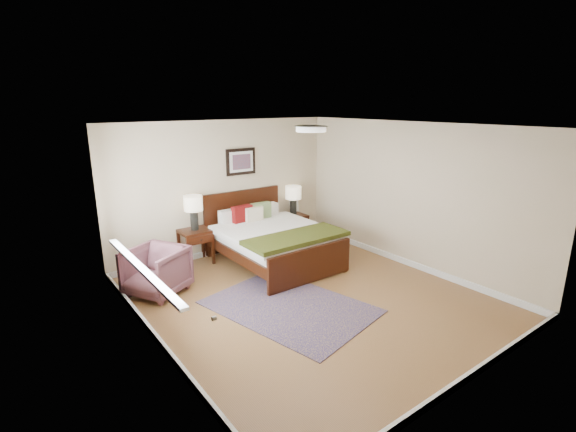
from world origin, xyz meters
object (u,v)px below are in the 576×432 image
(lamp_right, at_px, (293,195))
(armchair, at_px, (156,271))
(nightstand_left, at_px, (196,237))
(lamp_left, at_px, (193,207))
(bed, at_px, (272,235))
(nightstand_right, at_px, (294,225))
(rug_persian, at_px, (290,307))

(lamp_right, distance_m, armchair, 3.34)
(nightstand_left, bearing_deg, lamp_left, 90.00)
(lamp_left, bearing_deg, bed, -36.95)
(nightstand_right, height_order, armchair, armchair)
(lamp_left, height_order, rug_persian, lamp_left)
(lamp_left, relative_size, armchair, 0.76)
(bed, bearing_deg, rug_persian, -116.43)
(nightstand_left, relative_size, armchair, 0.78)
(bed, height_order, armchair, bed)
(lamp_left, xyz_separation_m, lamp_right, (2.19, 0.00, -0.09))
(lamp_left, distance_m, armchair, 1.45)
(nightstand_right, distance_m, rug_persian, 2.99)
(nightstand_right, distance_m, lamp_left, 2.30)
(rug_persian, bearing_deg, nightstand_right, 38.83)
(nightstand_left, distance_m, lamp_left, 0.55)
(bed, xyz_separation_m, lamp_left, (-1.10, 0.82, 0.52))
(bed, relative_size, nightstand_right, 3.96)
(rug_persian, bearing_deg, lamp_left, 85.59)
(armchair, xyz_separation_m, rug_persian, (1.34, -1.54, -0.36))
(armchair, bearing_deg, nightstand_right, 74.71)
(rug_persian, bearing_deg, nightstand_left, 85.67)
(bed, relative_size, rug_persian, 0.96)
(bed, distance_m, rug_persian, 1.77)
(nightstand_left, distance_m, rug_persian, 2.40)
(nightstand_right, bearing_deg, lamp_left, 179.64)
(nightstand_left, xyz_separation_m, nightstand_right, (2.19, 0.01, -0.16))
(lamp_right, relative_size, rug_persian, 0.27)
(nightstand_left, height_order, rug_persian, nightstand_left)
(lamp_left, distance_m, rug_persian, 2.59)
(lamp_left, bearing_deg, armchair, -141.51)
(lamp_right, bearing_deg, nightstand_left, -179.44)
(nightstand_right, xyz_separation_m, lamp_right, (0.00, 0.01, 0.62))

